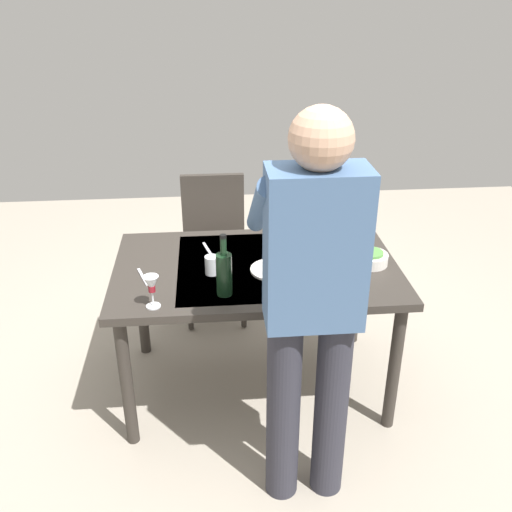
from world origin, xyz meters
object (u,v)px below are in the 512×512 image
object	(u,v)px
chair_near	(214,238)
serving_bowl_pasta	(324,241)
dining_table	(256,279)
water_cup_near_right	(324,282)
person_server	(312,299)
dinner_plate_near	(274,270)
wine_glass_left	(152,286)
water_cup_far_left	(347,223)
water_cup_near_left	(212,265)
wine_glass_right	(295,279)
side_bowl_salad	(370,258)
wine_bottle	(224,273)

from	to	relation	value
chair_near	serving_bowl_pasta	size ratio (longest dim) A/B	3.03
dining_table	water_cup_near_right	xyz separation A→B (m)	(-0.29, 0.29, 0.13)
person_server	water_cup_near_right	world-z (taller)	person_server
serving_bowl_pasta	person_server	bearing A→B (deg)	75.24
person_server	dinner_plate_near	bearing A→B (deg)	-83.89
wine_glass_left	water_cup_far_left	distance (m)	1.25
water_cup_near_right	water_cup_near_left	bearing A→B (deg)	-23.40
wine_glass_right	dinner_plate_near	xyz separation A→B (m)	(0.06, -0.28, -0.10)
wine_glass_right	side_bowl_salad	distance (m)	0.53
person_server	water_cup_far_left	world-z (taller)	person_server
wine_glass_right	water_cup_far_left	size ratio (longest dim) A/B	1.38
water_cup_near_right	side_bowl_salad	xyz separation A→B (m)	(-0.28, -0.25, -0.02)
wine_glass_left	water_cup_near_left	xyz separation A→B (m)	(-0.26, -0.28, -0.06)
water_cup_near_right	wine_bottle	bearing A→B (deg)	-2.30
person_server	wine_bottle	world-z (taller)	person_server
water_cup_near_right	dinner_plate_near	xyz separation A→B (m)	(0.21, -0.22, -0.04)
wine_bottle	dining_table	bearing A→B (deg)	-121.52
dinner_plate_near	wine_glass_right	bearing A→B (deg)	102.51
side_bowl_salad	dinner_plate_near	xyz separation A→B (m)	(0.49, 0.03, -0.03)
water_cup_near_right	water_cup_far_left	xyz separation A→B (m)	(-0.25, -0.65, 0.01)
wine_glass_left	wine_glass_right	bearing A→B (deg)	-179.27
water_cup_near_right	wine_glass_right	bearing A→B (deg)	20.83
wine_glass_left	wine_glass_right	size ratio (longest dim) A/B	1.00
water_cup_near_left	serving_bowl_pasta	world-z (taller)	water_cup_near_left
dining_table	wine_bottle	xyz separation A→B (m)	(0.17, 0.27, 0.19)
water_cup_near_left	chair_near	bearing A→B (deg)	-91.55
chair_near	water_cup_near_right	xyz separation A→B (m)	(-0.48, 1.11, 0.27)
side_bowl_salad	wine_glass_left	bearing A→B (deg)	16.81
chair_near	side_bowl_salad	size ratio (longest dim) A/B	5.06
wine_glass_right	side_bowl_salad	bearing A→B (deg)	-143.98
chair_near	side_bowl_salad	xyz separation A→B (m)	(-0.76, 0.86, 0.25)
water_cup_near_left	serving_bowl_pasta	size ratio (longest dim) A/B	0.31
dining_table	serving_bowl_pasta	bearing A→B (deg)	-155.53
person_server	water_cup_far_left	xyz separation A→B (m)	(-0.39, -1.06, -0.16)
water_cup_far_left	water_cup_near_right	bearing A→B (deg)	68.56
water_cup_far_left	water_cup_near_left	bearing A→B (deg)	29.36
water_cup_far_left	side_bowl_salad	distance (m)	0.40
wine_glass_left	dinner_plate_near	xyz separation A→B (m)	(-0.56, -0.28, -0.10)
dining_table	wine_glass_right	bearing A→B (deg)	112.37
chair_near	serving_bowl_pasta	bearing A→B (deg)	131.54
wine_glass_left	water_cup_near_right	xyz separation A→B (m)	(-0.77, -0.06, -0.06)
dining_table	water_cup_far_left	world-z (taller)	water_cup_far_left
chair_near	wine_glass_left	bearing A→B (deg)	76.33
serving_bowl_pasta	side_bowl_salad	world-z (taller)	same
chair_near	wine_glass_left	xyz separation A→B (m)	(0.29, 1.18, 0.32)
wine_bottle	serving_bowl_pasta	distance (m)	0.71
water_cup_near_left	wine_glass_right	bearing A→B (deg)	142.90
chair_near	wine_bottle	world-z (taller)	wine_bottle
water_cup_near_right	wine_glass_left	bearing A→B (deg)	4.68
serving_bowl_pasta	side_bowl_salad	size ratio (longest dim) A/B	1.67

